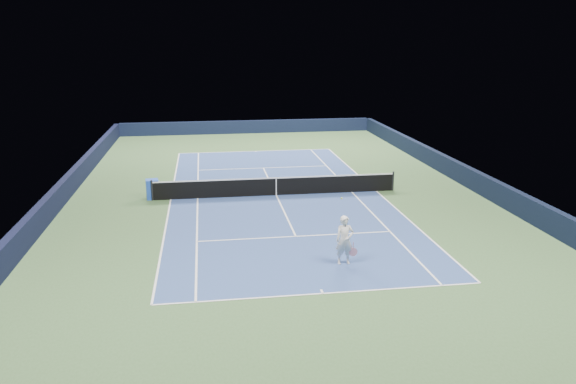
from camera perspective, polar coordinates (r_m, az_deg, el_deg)
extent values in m
plane|color=#38572F|center=(29.67, -1.20, -0.33)|extent=(40.00, 40.00, 0.00)
cube|color=#111833|center=(48.86, -4.21, 6.61)|extent=(22.00, 0.35, 1.10)
cube|color=black|center=(32.67, 17.98, 1.38)|extent=(0.35, 40.00, 1.10)
cube|color=black|center=(30.18, -22.05, -0.14)|extent=(0.35, 40.00, 1.10)
cube|color=navy|center=(29.67, -1.20, -0.33)|extent=(10.97, 23.77, 0.01)
cube|color=white|center=(41.16, -3.33, 4.17)|extent=(10.97, 0.08, 0.00)
cube|color=white|center=(18.68, 3.57, -10.25)|extent=(10.97, 0.08, 0.00)
cube|color=white|center=(30.82, 8.96, 0.10)|extent=(0.08, 23.77, 0.00)
cube|color=white|center=(29.51, -11.82, -0.74)|extent=(0.08, 23.77, 0.00)
cube|color=white|center=(30.45, 6.50, 0.00)|extent=(0.08, 23.77, 0.00)
cube|color=white|center=(29.45, -9.17, -0.64)|extent=(0.08, 23.77, 0.00)
cube|color=white|center=(35.83, -2.52, 2.46)|extent=(8.23, 0.08, 0.00)
cube|color=white|center=(23.64, 0.80, -4.52)|extent=(8.23, 0.08, 0.00)
cube|color=white|center=(29.67, -1.20, -0.32)|extent=(0.08, 12.80, 0.00)
cube|color=white|center=(41.02, -3.31, 4.13)|extent=(0.08, 0.30, 0.00)
cube|color=white|center=(18.81, 3.47, -10.05)|extent=(0.08, 0.30, 0.00)
cylinder|color=black|center=(29.44, -13.65, 0.17)|extent=(0.10, 0.10, 1.07)
cylinder|color=black|center=(30.97, 10.62, 1.11)|extent=(0.10, 0.10, 1.07)
cube|color=black|center=(29.55, -1.21, 0.52)|extent=(12.80, 0.03, 0.91)
cube|color=white|center=(29.43, -1.21, 1.43)|extent=(12.80, 0.04, 0.06)
cube|color=white|center=(29.55, -1.21, 0.52)|extent=(0.05, 0.04, 0.91)
cube|color=blue|center=(29.73, -13.61, 0.28)|extent=(0.70, 0.65, 1.03)
cube|color=white|center=(29.72, -13.04, 0.19)|extent=(0.10, 0.45, 0.46)
imported|color=silver|center=(20.71, 5.77, -4.89)|extent=(0.68, 0.45, 1.83)
cylinder|color=#CA83A1|center=(20.82, 6.65, -5.46)|extent=(0.03, 0.03, 0.30)
cylinder|color=black|center=(20.90, 6.63, -6.07)|extent=(0.30, 0.02, 0.30)
cylinder|color=#C68096|center=(20.90, 6.63, -6.07)|extent=(0.32, 0.03, 0.32)
sphere|color=#CFDC2E|center=(21.24, 5.47, -0.66)|extent=(0.07, 0.07, 0.07)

